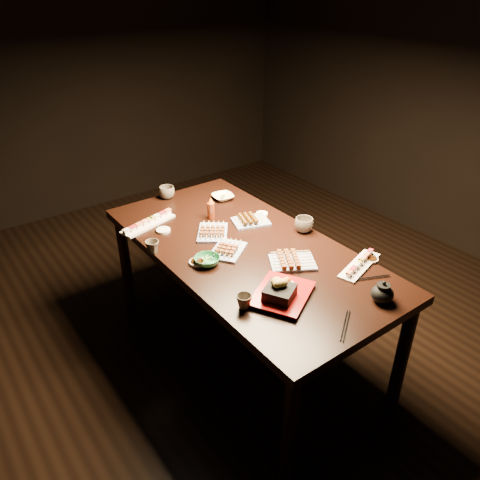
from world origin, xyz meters
The scene contains 23 objects.
ground centered at (0.00, 0.00, 0.00)m, with size 5.00×5.00×0.00m, color black.
dining_table centered at (-0.23, -0.09, 0.38)m, with size 0.90×1.80×0.75m, color black.
sushi_platter_near centered at (0.13, -0.61, 0.77)m, with size 0.33×0.09×0.04m, color white, non-canonical shape.
sushi_platter_far centered at (-0.55, 0.46, 0.77)m, with size 0.36×0.10×0.04m, color white, non-canonical shape.
yakitori_plate_center centered at (-0.34, -0.08, 0.78)m, with size 0.22×0.16×0.06m, color #828EB6, non-canonical shape.
yakitori_plate_right centered at (-0.14, -0.38, 0.78)m, with size 0.23×0.17×0.06m, color #828EB6, non-canonical shape.
yakitori_plate_left centered at (-0.29, 0.14, 0.78)m, with size 0.23×0.17×0.06m, color #828EB6, non-canonical shape.
tsukune_plate centered at (-0.03, 0.12, 0.78)m, with size 0.21×0.16×0.05m, color #828EB6, non-canonical shape.
edamame_bowl_green centered at (-0.50, -0.12, 0.77)m, with size 0.13×0.13×0.04m, color #2D8955.
edamame_bowl_cream centered at (0.03, 0.50, 0.77)m, with size 0.14×0.14×0.03m, color #FFEFD0.
tempura_tray centered at (-0.37, -0.57, 0.81)m, with size 0.30×0.24×0.11m, color black, non-canonical shape.
teacup_near_left centered at (-0.56, -0.53, 0.78)m, with size 0.07×0.07×0.07m, color brown.
teacup_mid_right centered at (0.16, -0.16, 0.79)m, with size 0.11×0.11×0.09m, color brown.
teacup_far_left centered at (-0.67, 0.16, 0.78)m, with size 0.07×0.07×0.07m, color brown.
teacup_far_right centered at (-0.27, 0.74, 0.79)m, with size 0.10×0.10×0.08m, color brown.
teapot centered at (-0.02, -0.87, 0.80)m, with size 0.13×0.13×0.11m, color black, non-canonical shape.
condiment_bottle centered at (-0.19, 0.31, 0.82)m, with size 0.05×0.05×0.14m, color maroon.
sauce_dish_west centered at (-0.54, -0.08, 0.76)m, with size 0.08×0.08×0.01m, color white.
sauce_dish_east centered at (0.09, 0.16, 0.76)m, with size 0.07×0.07×0.01m, color white.
sauce_dish_se centered at (0.22, -0.61, 0.76)m, with size 0.08×0.08×0.01m, color white.
sauce_dish_nw centered at (-0.51, 0.34, 0.76)m, with size 0.08×0.08×0.01m, color white.
chopsticks_near centered at (-0.29, -0.89, 0.75)m, with size 0.21×0.02×0.01m, color black, non-canonical shape.
chopsticks_se centered at (0.09, -0.72, 0.75)m, with size 0.20×0.02×0.01m, color black, non-canonical shape.
Camera 1 is at (-1.59, -1.88, 2.09)m, focal length 35.00 mm.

